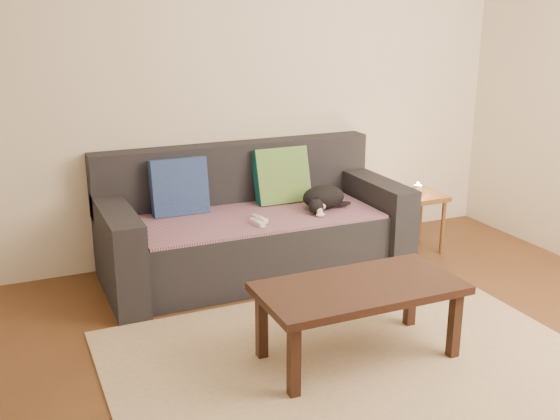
% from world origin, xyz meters
% --- Properties ---
extents(ground, '(4.50, 4.50, 0.00)m').
position_xyz_m(ground, '(0.00, 0.00, 0.00)').
color(ground, brown).
rests_on(ground, ground).
extents(back_wall, '(4.50, 0.04, 2.60)m').
position_xyz_m(back_wall, '(0.00, 2.00, 1.30)').
color(back_wall, beige).
rests_on(back_wall, ground).
extents(sofa, '(2.10, 0.94, 0.87)m').
position_xyz_m(sofa, '(0.00, 1.57, 0.31)').
color(sofa, '#232328').
rests_on(sofa, ground).
extents(throw_blanket, '(1.66, 0.74, 0.02)m').
position_xyz_m(throw_blanket, '(0.00, 1.48, 0.43)').
color(throw_blanket, '#4E2D55').
rests_on(throw_blanket, sofa).
extents(cushion_navy, '(0.39, 0.15, 0.40)m').
position_xyz_m(cushion_navy, '(-0.47, 1.74, 0.63)').
color(cushion_navy, navy).
rests_on(cushion_navy, throw_blanket).
extents(cushion_green, '(0.41, 0.21, 0.42)m').
position_xyz_m(cushion_green, '(0.30, 1.74, 0.63)').
color(cushion_green, '#0C4D4B').
rests_on(cushion_green, throw_blanket).
extents(cat, '(0.38, 0.33, 0.16)m').
position_xyz_m(cat, '(0.49, 1.44, 0.52)').
color(cat, black).
rests_on(cat, throw_blanket).
extents(wii_remote_a, '(0.07, 0.15, 0.03)m').
position_xyz_m(wii_remote_a, '(-0.03, 1.35, 0.46)').
color(wii_remote_a, white).
rests_on(wii_remote_a, throw_blanket).
extents(wii_remote_b, '(0.06, 0.15, 0.03)m').
position_xyz_m(wii_remote_b, '(-0.08, 1.28, 0.46)').
color(wii_remote_b, white).
rests_on(wii_remote_b, throw_blanket).
extents(side_table, '(0.36, 0.36, 0.46)m').
position_xyz_m(side_table, '(1.30, 1.45, 0.38)').
color(side_table, brown).
rests_on(side_table, ground).
extents(candle, '(0.06, 0.06, 0.09)m').
position_xyz_m(candle, '(1.30, 1.45, 0.49)').
color(candle, beige).
rests_on(candle, side_table).
extents(rug, '(2.50, 1.80, 0.01)m').
position_xyz_m(rug, '(0.00, 0.15, 0.01)').
color(rug, tan).
rests_on(rug, ground).
extents(coffee_table, '(1.07, 0.53, 0.43)m').
position_xyz_m(coffee_table, '(0.06, 0.19, 0.37)').
color(coffee_table, black).
rests_on(coffee_table, rug).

